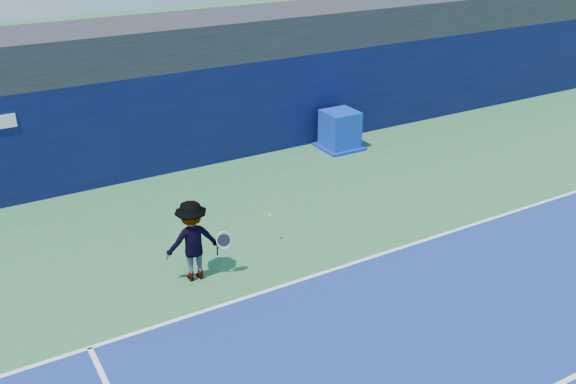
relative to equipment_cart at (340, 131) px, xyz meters
name	(u,v)px	position (x,y,z in m)	size (l,w,h in m)	color
ground	(407,351)	(-4.81, -9.22, -0.57)	(80.00, 80.00, 0.00)	#2E673B
baseline	(318,274)	(-4.81, -6.22, -0.56)	(24.00, 0.10, 0.01)	white
stadium_band	(168,41)	(-4.81, 2.28, 3.03)	(36.00, 3.00, 1.20)	black
back_wall_assembly	(185,117)	(-4.82, 1.28, 0.93)	(36.00, 1.03, 3.00)	#0A0E38
equipment_cart	(340,131)	(0.00, 0.00, 0.00)	(1.32, 1.32, 1.25)	#0C2CAF
tennis_player	(193,241)	(-7.19, -4.95, 0.34)	(1.38, 0.81, 1.82)	silver
tennis_ball	(270,215)	(-5.05, -4.46, 0.19)	(0.07, 0.07, 0.07)	#B7E018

